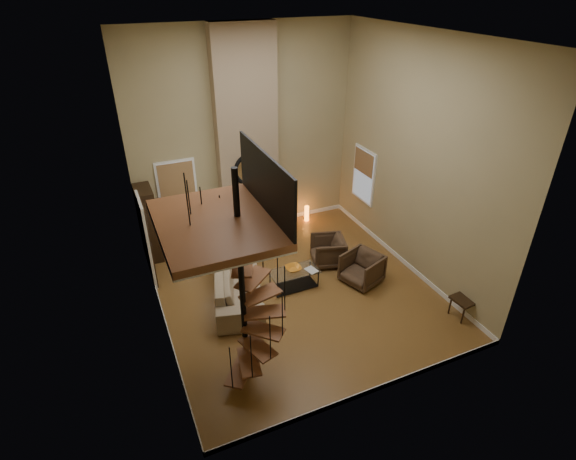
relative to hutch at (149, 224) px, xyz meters
name	(u,v)px	position (x,y,z in m)	size (l,w,h in m)	color
ground	(295,290)	(2.79, -2.81, -0.95)	(6.00, 6.50, 0.01)	olive
back_wall	(244,135)	(2.79, 0.44, 1.80)	(6.00, 0.02, 5.50)	tan
front_wall	(388,265)	(2.79, -6.06, 1.80)	(6.00, 0.02, 5.50)	tan
left_wall	(144,209)	(-0.21, -2.81, 1.80)	(0.02, 6.50, 5.50)	tan
right_wall	(416,160)	(5.79, -2.81, 1.80)	(0.02, 6.50, 5.50)	tan
ceiling	(297,35)	(2.79, -2.81, 4.54)	(6.00, 6.50, 0.01)	silver
baseboard_back	(249,225)	(2.79, 0.43, -0.89)	(6.00, 0.02, 0.12)	white
baseboard_front	(371,391)	(2.79, -6.05, -0.89)	(6.00, 0.02, 0.12)	white
baseboard_left	(166,322)	(-0.20, -2.81, -0.89)	(0.02, 6.50, 0.12)	white
baseboard_right	(401,259)	(5.78, -2.81, -0.89)	(0.02, 6.50, 0.12)	white
chimney_breast	(247,137)	(2.79, 0.25, 1.80)	(1.60, 0.38, 5.50)	#9B8365
hearth	(257,237)	(2.79, -0.24, -0.93)	(1.50, 0.60, 0.04)	black
firebox	(253,216)	(2.79, 0.05, -0.40)	(0.95, 0.02, 0.72)	black
mantel	(253,198)	(2.79, -0.03, 0.20)	(1.70, 0.18, 0.06)	white
mirror_frame	(251,169)	(2.79, 0.03, 1.00)	(0.94, 0.94, 0.10)	black
mirror_disc	(251,169)	(2.79, 0.04, 1.00)	(0.80, 0.80, 0.01)	white
vase_left	(233,195)	(2.24, 0.01, 0.35)	(0.24, 0.24, 0.25)	black
vase_right	(273,189)	(3.39, 0.01, 0.33)	(0.20, 0.20, 0.21)	#1C6063
window_back	(177,187)	(0.89, 0.41, 0.67)	(1.02, 0.06, 1.52)	white
window_right	(364,174)	(5.76, -0.81, 0.68)	(0.06, 1.02, 1.52)	white
entry_door	(147,241)	(-0.16, -1.01, 0.10)	(0.10, 1.05, 2.16)	white
loft	(222,219)	(0.75, -4.61, 2.29)	(1.70, 2.20, 1.09)	brown
spiral_stair	(243,291)	(1.01, -4.60, 0.83)	(1.47, 1.47, 4.06)	black
hutch	(149,224)	(0.00, 0.00, 0.00)	(0.41, 0.86, 1.93)	black
sofa	(237,281)	(1.50, -2.49, -0.55)	(2.59, 1.01, 0.76)	tan
armchair_near	(331,251)	(4.09, -2.15, -0.60)	(0.79, 0.81, 0.74)	#483221
armchair_far	(364,267)	(4.46, -3.12, -0.60)	(0.82, 0.84, 0.77)	#483221
coffee_table	(294,277)	(2.81, -2.71, -0.67)	(1.14, 0.57, 0.44)	silver
bowl	(293,268)	(2.81, -2.66, -0.45)	(0.37, 0.37, 0.09)	orange
book	(311,271)	(3.16, -2.86, -0.49)	(0.22, 0.29, 0.03)	gray
floor_lamp	(202,214)	(1.19, -0.92, 0.46)	(0.43, 0.43, 1.75)	black
accent_lamp	(307,213)	(4.49, 0.08, -0.70)	(0.13, 0.13, 0.47)	orange
side_chair	(468,295)	(5.79, -5.08, -0.42)	(0.50, 0.50, 0.99)	black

